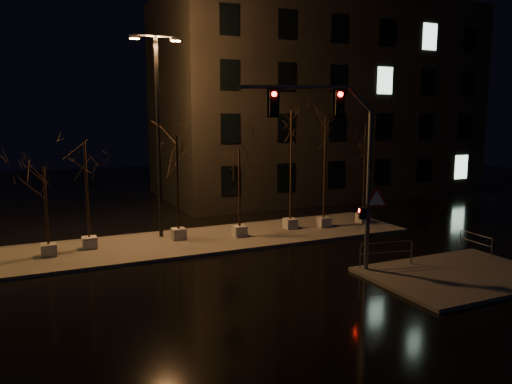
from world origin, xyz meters
name	(u,v)px	position (x,y,z in m)	size (l,w,h in m)	color
ground	(250,277)	(0.00, 0.00, 0.00)	(90.00, 90.00, 0.00)	black
median	(202,241)	(0.00, 6.00, 0.07)	(22.00, 5.00, 0.15)	#4C4943
sidewalk_corner	(458,275)	(7.50, -3.50, 0.07)	(7.00, 5.00, 0.15)	#4C4943
building	(317,101)	(14.00, 18.00, 7.50)	(25.00, 12.00, 15.00)	black
tree_0	(45,187)	(-7.14, 5.98, 3.26)	(1.80, 1.80, 4.10)	#A29E97
tree_1	(85,165)	(-5.34, 6.56, 4.07)	(1.80, 1.80, 5.17)	#A29E97
tree_2	(177,158)	(-1.05, 6.50, 4.24)	(1.80, 1.80, 5.39)	#A29E97
tree_3	(239,169)	(1.98, 5.77, 3.63)	(1.80, 1.80, 4.58)	#A29E97
tree_4	(291,137)	(5.24, 6.27, 5.18)	(1.80, 1.80, 6.63)	#A29E97
tree_5	(325,141)	(7.11, 5.82, 4.95)	(1.80, 1.80, 6.33)	#A29E97
tree_6	(365,147)	(9.84, 5.87, 4.57)	(1.80, 1.80, 5.82)	#A29E97
traffic_signal_mast	(340,151)	(3.38, -1.10, 4.96)	(5.67, 2.16, 7.33)	slate
streetlight_main	(158,123)	(-1.70, 7.47, 5.96)	(2.52, 0.40, 10.07)	black
guard_rail_a	(386,250)	(5.52, -1.50, 0.82)	(2.35, 0.49, 1.03)	slate
guard_rail_b	(476,241)	(10.50, -1.61, 0.72)	(0.12, 1.87, 0.88)	slate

